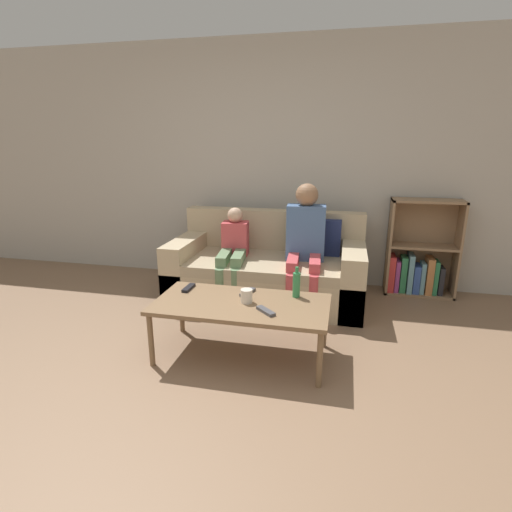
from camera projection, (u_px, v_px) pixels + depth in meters
name	position (u px, v px, depth m)	size (l,w,h in m)	color
ground_plane	(187.00, 418.00, 2.34)	(22.00, 22.00, 0.00)	#84664C
wall_back	(270.00, 165.00, 4.39)	(12.00, 0.06, 2.60)	#B7B2A8
couch	(268.00, 271.00, 4.05)	(1.90, 0.94, 0.86)	tan
bookshelf	(418.00, 259.00, 4.17)	(0.69, 0.28, 1.00)	#8E7051
coffee_table	(241.00, 307.00, 2.91)	(1.27, 0.63, 0.43)	brown
person_adult	(305.00, 237.00, 3.78)	(0.38, 0.66, 1.18)	#C6474C
person_child	(233.00, 250.00, 3.92)	(0.32, 0.66, 0.92)	#66845B
cup_near	(247.00, 296.00, 2.89)	(0.09, 0.09, 0.10)	silver
tv_remote_0	(248.00, 292.00, 3.07)	(0.09, 0.18, 0.02)	#47474C
tv_remote_1	(189.00, 288.00, 3.16)	(0.05, 0.17, 0.02)	black
tv_remote_2	(266.00, 311.00, 2.73)	(0.16, 0.15, 0.02)	#47474C
bottle	(296.00, 284.00, 2.98)	(0.06, 0.06, 0.24)	#33844C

